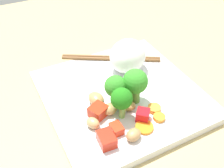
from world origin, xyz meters
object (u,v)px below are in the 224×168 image
Objects in this scene: rice_mound at (128,56)px; chopstick_pair at (111,58)px; square_plate at (121,95)px; carrot_slice_0 at (154,108)px; broccoli_floret_2 at (115,87)px.

rice_mound is 5.88cm from chopstick_pair.
rice_mound is at bearing 53.18° from square_plate.
carrot_slice_0 and chopstick_pair have the same top height.
rice_mound reaches higher than chopstick_pair.
chopstick_pair is at bearing 90.47° from carrot_slice_0.
rice_mound is (4.43, 5.92, 4.26)cm from square_plate.
chopstick_pair reaches higher than square_plate.
broccoli_floret_2 reaches higher than chopstick_pair.
rice_mound is 3.53× the size of carrot_slice_0.
square_plate is 7.61cm from carrot_slice_0.
broccoli_floret_2 is 7.98cm from carrot_slice_0.
broccoli_floret_2 is 0.30× the size of chopstick_pair.
carrot_slice_0 is 17.57cm from chopstick_pair.
square_plate is 8.53cm from rice_mound.
chopstick_pair is at bearing 74.88° from square_plate.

